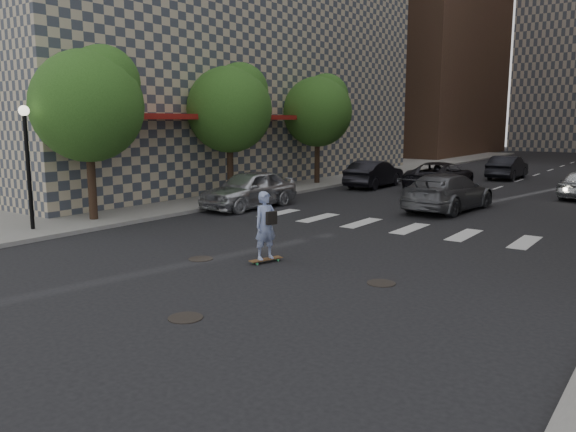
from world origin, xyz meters
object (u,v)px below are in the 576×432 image
at_px(tree_b, 232,106).
at_px(traffic_car_a, 374,174).
at_px(lamppost, 27,150).
at_px(traffic_car_b, 448,192).
at_px(silver_sedan, 249,189).
at_px(traffic_car_c, 440,176).
at_px(traffic_car_e, 507,167).
at_px(skateboarder, 266,226).
at_px(tree_c, 319,109).
at_px(tree_a, 91,101).

bearing_deg(tree_b, traffic_car_a, 69.25).
xyz_separation_m(lamppost, traffic_car_b, (10.08, 13.50, -2.11)).
xyz_separation_m(silver_sedan, traffic_car_c, (4.54, 11.65, -0.06)).
relative_size(silver_sedan, traffic_car_e, 1.06).
bearing_deg(tree_b, skateboarder, -44.80).
bearing_deg(skateboarder, tree_c, 136.01).
bearing_deg(tree_a, traffic_car_e, 72.27).
height_order(silver_sedan, traffic_car_e, silver_sedan).
height_order(tree_b, traffic_car_e, tree_b).
distance_m(tree_b, traffic_car_e, 20.75).
distance_m(tree_c, traffic_car_a, 5.18).
relative_size(traffic_car_a, traffic_car_e, 1.01).
height_order(traffic_car_b, traffic_car_c, traffic_car_b).
xyz_separation_m(skateboarder, traffic_car_a, (-5.85, 18.01, -0.25)).
bearing_deg(traffic_car_b, traffic_car_a, -37.00).
xyz_separation_m(tree_b, traffic_car_a, (3.36, 8.86, -3.85)).
xyz_separation_m(tree_b, silver_sedan, (2.45, -1.69, -3.79)).
bearing_deg(traffic_car_a, lamppost, 79.26).
relative_size(silver_sedan, traffic_car_b, 0.89).
xyz_separation_m(lamppost, skateboarder, (9.26, 1.49, -1.89)).
height_order(silver_sedan, traffic_car_b, silver_sedan).
bearing_deg(tree_c, tree_a, -90.00).
xyz_separation_m(lamppost, silver_sedan, (2.50, 8.94, -2.08)).
bearing_deg(silver_sedan, traffic_car_b, 33.51).
height_order(tree_a, traffic_car_b, tree_a).
relative_size(tree_a, traffic_car_b, 1.17).
xyz_separation_m(tree_b, traffic_car_e, (8.49, 18.54, -3.86)).
distance_m(tree_c, traffic_car_b, 11.91).
relative_size(lamppost, tree_b, 0.65).
relative_size(traffic_car_b, traffic_car_c, 0.98).
bearing_deg(skateboarder, tree_a, -169.33).
bearing_deg(tree_b, traffic_car_b, 15.92).
bearing_deg(traffic_car_b, tree_a, 52.20).
relative_size(skateboarder, silver_sedan, 0.40).
xyz_separation_m(lamppost, tree_a, (0.05, 2.64, 1.71)).
height_order(tree_a, traffic_car_a, tree_a).
distance_m(tree_a, tree_b, 8.00).
bearing_deg(traffic_car_a, tree_b, 68.41).
distance_m(lamppost, tree_c, 18.72).
bearing_deg(lamppost, traffic_car_a, 80.10).
bearing_deg(traffic_car_a, skateboarder, 107.16).
xyz_separation_m(tree_a, silver_sedan, (2.45, 6.31, -3.79)).
distance_m(silver_sedan, traffic_car_e, 21.11).
bearing_deg(silver_sedan, traffic_car_c, 71.21).
height_order(lamppost, tree_b, tree_b).
bearing_deg(traffic_car_e, tree_b, 65.46).
bearing_deg(traffic_car_c, traffic_car_b, 110.90).
distance_m(lamppost, traffic_car_a, 19.91).
relative_size(lamppost, traffic_car_c, 0.74).
distance_m(traffic_car_a, traffic_car_b, 8.98).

